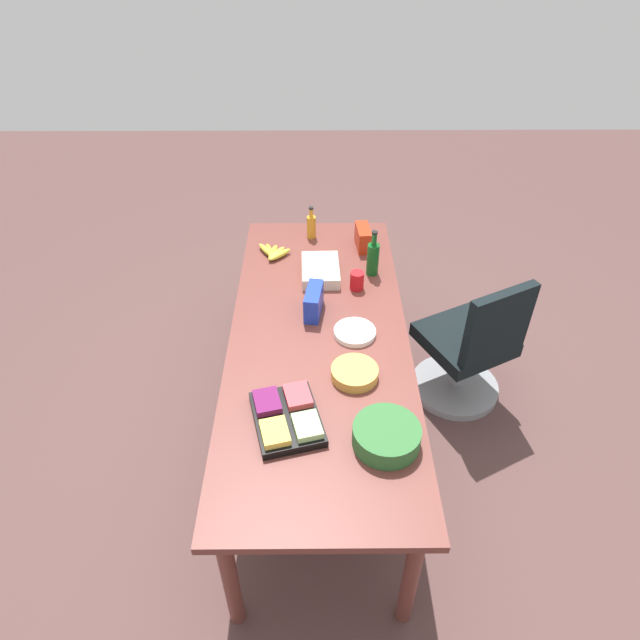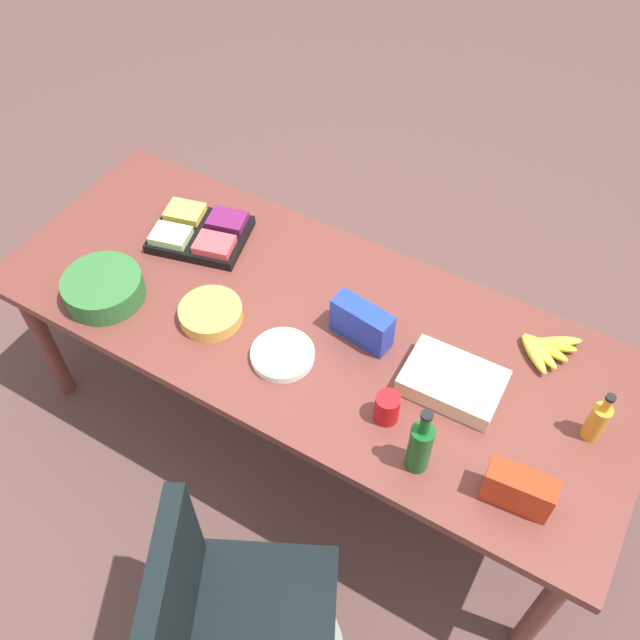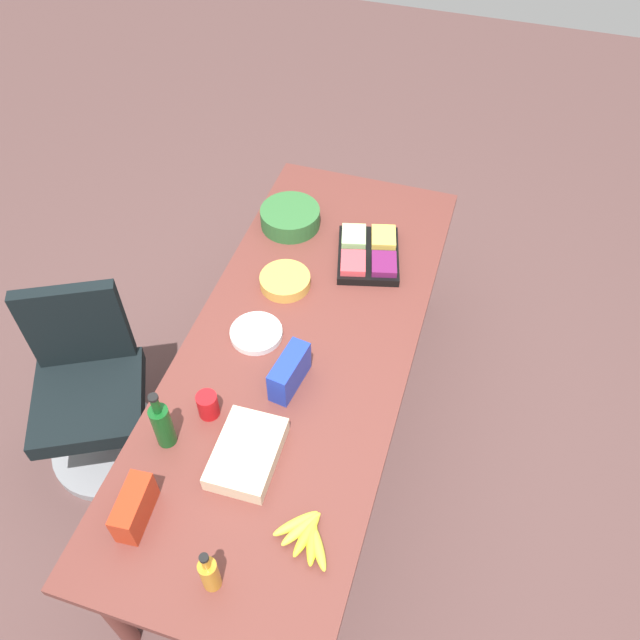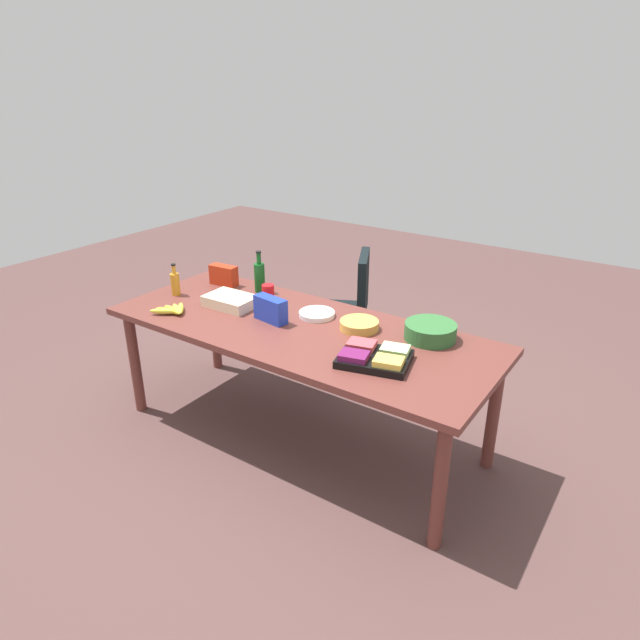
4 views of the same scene
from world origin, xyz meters
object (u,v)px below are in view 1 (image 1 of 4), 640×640
salad_bowl (386,436)px  chip_bag_blue (314,301)px  paper_plate_stack (355,332)px  red_solo_cup (357,281)px  wine_bottle (373,258)px  sheet_cake (320,270)px  office_chair (468,353)px  conference_table (319,345)px  banana_bunch (273,252)px  chip_bag_red (363,238)px  fruit_platter (287,417)px  chip_bowl (355,373)px  dressing_bottle (311,226)px

salad_bowl → chip_bag_blue: bearing=18.9°
paper_plate_stack → red_solo_cup: bearing=-4.7°
wine_bottle → sheet_cake: bearing=93.4°
salad_bowl → paper_plate_stack: 0.72m
chip_bag_blue → office_chair: bearing=-84.0°
wine_bottle → conference_table: bearing=150.3°
chip_bag_blue → paper_plate_stack: size_ratio=1.00×
banana_bunch → chip_bag_red: (0.10, -0.57, 0.04)m
red_solo_cup → wine_bottle: size_ratio=0.38×
office_chair → red_solo_cup: bearing=79.8°
wine_bottle → fruit_platter: 1.25m
fruit_platter → chip_bowl: bearing=-48.4°
office_chair → sheet_cake: bearing=73.8°
chip_bag_blue → conference_table: bearing=-171.9°
wine_bottle → dressing_bottle: bearing=40.6°
red_solo_cup → banana_bunch: bearing=55.0°
conference_table → chip_bag_red: 0.92m
conference_table → red_solo_cup: (0.41, -0.22, 0.13)m
red_solo_cup → sheet_cake: 0.25m
chip_bag_blue → wine_bottle: bearing=-42.8°
conference_table → fruit_platter: (-0.59, 0.14, 0.11)m
red_solo_cup → sheet_cake: size_ratio=0.34×
chip_bag_red → paper_plate_stack: chip_bag_red is taller
chip_bag_blue → sheet_cake: bearing=-6.3°
chip_bag_blue → sheet_cake: (0.36, -0.04, -0.04)m
red_solo_cup → fruit_platter: bearing=160.0°
conference_table → salad_bowl: salad_bowl is taller
dressing_bottle → fruit_platter: bearing=176.4°
wine_bottle → sheet_cake: wine_bottle is taller
office_chair → salad_bowl: bearing=147.5°
banana_bunch → chip_bowl: bearing=-157.2°
dressing_bottle → chip_bag_blue: bearing=-178.8°
conference_table → banana_bunch: 0.82m
office_chair → wine_bottle: bearing=64.6°
office_chair → chip_bowl: (-0.60, 0.74, 0.43)m
banana_bunch → sheet_cake: bearing=-126.3°
conference_table → fruit_platter: fruit_platter is taller
dressing_bottle → red_solo_cup: bearing=-155.5°
conference_table → wine_bottle: size_ratio=8.24×
fruit_platter → chip_bag_red: size_ratio=2.09×
conference_table → banana_bunch: (0.77, 0.28, 0.10)m
salad_bowl → dressing_bottle: 1.74m
banana_bunch → dressing_bottle: (0.23, -0.24, 0.06)m
chip_bag_blue → fruit_platter: size_ratio=0.53×
fruit_platter → salad_bowl: 0.44m
red_solo_cup → sheet_cake: (0.14, 0.21, -0.02)m
fruit_platter → dressing_bottle: bearing=-3.6°
red_solo_cup → salad_bowl: size_ratio=0.38×
sheet_cake → chip_bag_red: (0.32, -0.27, 0.03)m
chip_bag_blue → chip_bowl: size_ratio=0.97×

